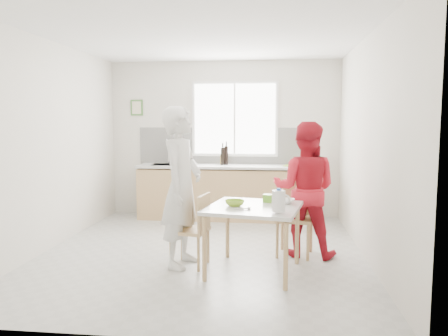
{
  "coord_description": "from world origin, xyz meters",
  "views": [
    {
      "loc": [
        0.89,
        -5.36,
        1.66
      ],
      "look_at": [
        0.25,
        0.2,
        1.06
      ],
      "focal_mm": 35.0,
      "sensor_mm": 36.0,
      "label": 1
    }
  ],
  "objects_px": {
    "dining_table": "(254,213)",
    "wine_bottle_a": "(226,155)",
    "person_white": "(182,187)",
    "person_red": "(305,189)",
    "chair_far": "(296,213)",
    "milk_jug": "(279,201)",
    "bowl_white": "(285,201)",
    "chair_left": "(195,227)",
    "bowl_green": "(235,203)",
    "wine_bottle_b": "(223,156)"
  },
  "relations": [
    {
      "from": "dining_table",
      "to": "wine_bottle_a",
      "type": "relative_size",
      "value": 3.49
    },
    {
      "from": "person_white",
      "to": "person_red",
      "type": "height_order",
      "value": "person_white"
    },
    {
      "from": "chair_far",
      "to": "milk_jug",
      "type": "xyz_separation_m",
      "value": [
        -0.22,
        -1.08,
        0.35
      ]
    },
    {
      "from": "bowl_white",
      "to": "chair_far",
      "type": "bearing_deg",
      "value": 74.65
    },
    {
      "from": "chair_left",
      "to": "bowl_green",
      "type": "xyz_separation_m",
      "value": [
        0.47,
        -0.14,
        0.31
      ]
    },
    {
      "from": "person_red",
      "to": "bowl_white",
      "type": "distance_m",
      "value": 0.57
    },
    {
      "from": "person_red",
      "to": "milk_jug",
      "type": "height_order",
      "value": "person_red"
    },
    {
      "from": "bowl_white",
      "to": "wine_bottle_b",
      "type": "bearing_deg",
      "value": 111.95
    },
    {
      "from": "person_white",
      "to": "bowl_green",
      "type": "xyz_separation_m",
      "value": [
        0.62,
        -0.16,
        -0.14
      ]
    },
    {
      "from": "dining_table",
      "to": "chair_left",
      "type": "distance_m",
      "value": 0.72
    },
    {
      "from": "chair_left",
      "to": "wine_bottle_a",
      "type": "height_order",
      "value": "wine_bottle_a"
    },
    {
      "from": "chair_far",
      "to": "bowl_green",
      "type": "relative_size",
      "value": 4.47
    },
    {
      "from": "bowl_white",
      "to": "person_red",
      "type": "bearing_deg",
      "value": 63.12
    },
    {
      "from": "dining_table",
      "to": "chair_far",
      "type": "height_order",
      "value": "chair_far"
    },
    {
      "from": "dining_table",
      "to": "bowl_white",
      "type": "relative_size",
      "value": 5.13
    },
    {
      "from": "wine_bottle_b",
      "to": "chair_far",
      "type": "bearing_deg",
      "value": -59.12
    },
    {
      "from": "chair_left",
      "to": "person_red",
      "type": "distance_m",
      "value": 1.44
    },
    {
      "from": "chair_left",
      "to": "chair_far",
      "type": "distance_m",
      "value": 1.32
    },
    {
      "from": "dining_table",
      "to": "bowl_green",
      "type": "xyz_separation_m",
      "value": [
        -0.21,
        -0.01,
        0.11
      ]
    },
    {
      "from": "chair_far",
      "to": "bowl_green",
      "type": "bearing_deg",
      "value": -122.28
    },
    {
      "from": "wine_bottle_a",
      "to": "wine_bottle_b",
      "type": "distance_m",
      "value": 0.06
    },
    {
      "from": "bowl_green",
      "to": "bowl_white",
      "type": "height_order",
      "value": "bowl_green"
    },
    {
      "from": "chair_left",
      "to": "person_red",
      "type": "bearing_deg",
      "value": 124.51
    },
    {
      "from": "dining_table",
      "to": "milk_jug",
      "type": "distance_m",
      "value": 0.47
    },
    {
      "from": "person_white",
      "to": "wine_bottle_b",
      "type": "xyz_separation_m",
      "value": [
        0.17,
        2.51,
        0.16
      ]
    },
    {
      "from": "dining_table",
      "to": "person_white",
      "type": "bearing_deg",
      "value": 169.66
    },
    {
      "from": "person_white",
      "to": "wine_bottle_a",
      "type": "height_order",
      "value": "person_white"
    },
    {
      "from": "bowl_green",
      "to": "wine_bottle_b",
      "type": "relative_size",
      "value": 0.7
    },
    {
      "from": "person_red",
      "to": "person_white",
      "type": "bearing_deg",
      "value": 31.17
    },
    {
      "from": "bowl_green",
      "to": "wine_bottle_b",
      "type": "xyz_separation_m",
      "value": [
        -0.45,
        2.68,
        0.3
      ]
    },
    {
      "from": "person_white",
      "to": "bowl_white",
      "type": "distance_m",
      "value": 1.18
    },
    {
      "from": "bowl_white",
      "to": "milk_jug",
      "type": "bearing_deg",
      "value": -97.79
    },
    {
      "from": "wine_bottle_b",
      "to": "dining_table",
      "type": "bearing_deg",
      "value": -76.17
    },
    {
      "from": "person_red",
      "to": "wine_bottle_a",
      "type": "distance_m",
      "value": 2.34
    },
    {
      "from": "person_white",
      "to": "wine_bottle_b",
      "type": "distance_m",
      "value": 2.52
    },
    {
      "from": "chair_far",
      "to": "milk_jug",
      "type": "height_order",
      "value": "milk_jug"
    },
    {
      "from": "person_red",
      "to": "bowl_white",
      "type": "height_order",
      "value": "person_red"
    },
    {
      "from": "person_white",
      "to": "bowl_white",
      "type": "relative_size",
      "value": 8.39
    },
    {
      "from": "person_white",
      "to": "wine_bottle_a",
      "type": "bearing_deg",
      "value": 5.08
    },
    {
      "from": "chair_left",
      "to": "wine_bottle_b",
      "type": "relative_size",
      "value": 2.79
    },
    {
      "from": "person_white",
      "to": "milk_jug",
      "type": "height_order",
      "value": "person_white"
    },
    {
      "from": "dining_table",
      "to": "bowl_white",
      "type": "height_order",
      "value": "bowl_white"
    },
    {
      "from": "person_white",
      "to": "wine_bottle_b",
      "type": "relative_size",
      "value": 6.1
    },
    {
      "from": "bowl_green",
      "to": "milk_jug",
      "type": "bearing_deg",
      "value": -34.0
    },
    {
      "from": "person_red",
      "to": "milk_jug",
      "type": "xyz_separation_m",
      "value": [
        -0.33,
        -1.03,
        0.04
      ]
    },
    {
      "from": "bowl_white",
      "to": "wine_bottle_a",
      "type": "height_order",
      "value": "wine_bottle_a"
    },
    {
      "from": "chair_far",
      "to": "person_red",
      "type": "bearing_deg",
      "value": -16.35
    },
    {
      "from": "person_red",
      "to": "wine_bottle_a",
      "type": "height_order",
      "value": "person_red"
    },
    {
      "from": "chair_left",
      "to": "person_white",
      "type": "relative_size",
      "value": 0.46
    },
    {
      "from": "chair_left",
      "to": "milk_jug",
      "type": "relative_size",
      "value": 3.56
    }
  ]
}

